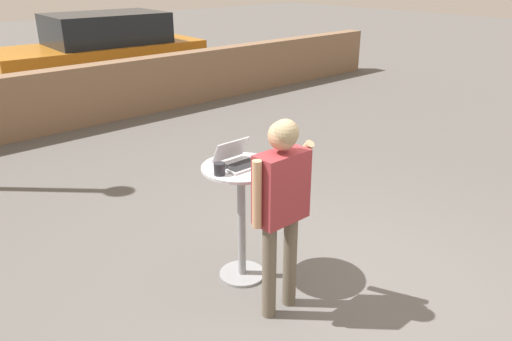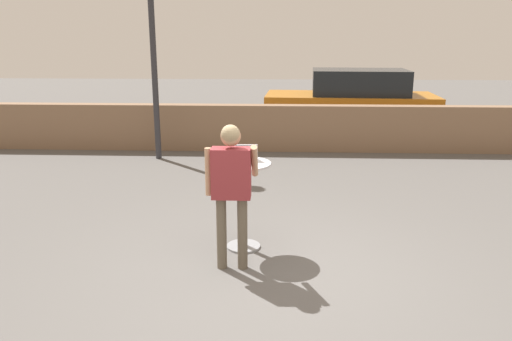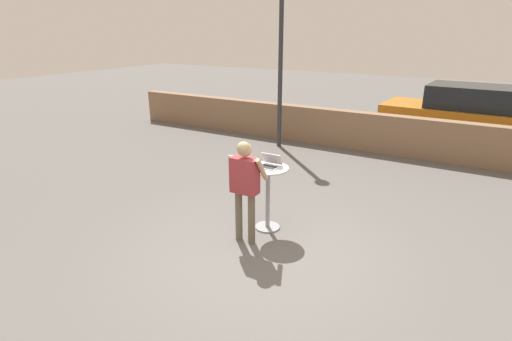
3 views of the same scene
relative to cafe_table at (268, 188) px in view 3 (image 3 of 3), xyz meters
name	(u,v)px [view 3 (image 3 of 3)]	position (x,y,z in m)	size (l,w,h in m)	color
ground_plane	(263,255)	(0.35, -0.78, -0.70)	(50.00, 50.00, 0.00)	#5B5956
pavement_kerb	(376,133)	(0.35, 5.34, -0.19)	(16.14, 0.35, 1.02)	#84664C
cafe_table	(268,188)	(0.00, 0.00, 0.00)	(0.66, 0.66, 1.06)	gray
laptop	(269,164)	(0.00, 0.03, 0.40)	(0.33, 0.31, 0.20)	#B7BABF
coffee_mug	(254,162)	(-0.24, -0.03, 0.41)	(0.13, 0.09, 0.10)	#232328
standing_person	(245,180)	(-0.09, -0.56, 0.32)	(0.55, 0.36, 1.61)	brown
parked_car_near_street	(465,115)	(2.30, 7.36, 0.13)	(4.39, 2.11, 1.66)	#B76B19
street_lamp	(281,45)	(-2.09, 4.47, 2.01)	(0.32, 0.32, 4.19)	#2D2D33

